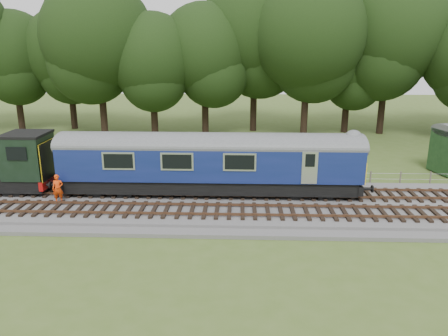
{
  "coord_description": "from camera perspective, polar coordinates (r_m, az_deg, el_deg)",
  "views": [
    {
      "loc": [
        -0.88,
        -24.09,
        9.29
      ],
      "look_at": [
        -1.83,
        1.4,
        2.0
      ],
      "focal_mm": 35.0,
      "sensor_mm": 36.0,
      "label": 1
    }
  ],
  "objects": [
    {
      "name": "track_south",
      "position": [
        24.19,
        4.09,
        -5.61
      ],
      "size": [
        67.2,
        2.4,
        0.21
      ],
      "color": "black",
      "rests_on": "ballast"
    },
    {
      "name": "track_north",
      "position": [
        27.0,
        3.89,
        -3.28
      ],
      "size": [
        67.2,
        2.4,
        0.21
      ],
      "color": "black",
      "rests_on": "ballast"
    },
    {
      "name": "fence",
      "position": [
        30.07,
        3.7,
        -2.08
      ],
      "size": [
        64.0,
        0.12,
        1.0
      ],
      "primitive_type": null,
      "color": "#6B6054",
      "rests_on": "ground"
    },
    {
      "name": "worker",
      "position": [
        27.07,
        -20.88,
        -2.54
      ],
      "size": [
        0.7,
        0.55,
        1.69
      ],
      "primitive_type": "imported",
      "rotation": [
        0.0,
        0.0,
        0.26
      ],
      "color": "#EB3F0C",
      "rests_on": "ballast"
    },
    {
      "name": "ground",
      "position": [
        25.83,
        3.96,
        -5.17
      ],
      "size": [
        120.0,
        120.0,
        0.0
      ],
      "primitive_type": "plane",
      "color": "#465D22",
      "rests_on": "ground"
    },
    {
      "name": "tree_line",
      "position": [
        47.02,
        3.17,
        4.53
      ],
      "size": [
        70.0,
        8.0,
        18.0
      ],
      "primitive_type": null,
      "color": "black",
      "rests_on": "ground"
    },
    {
      "name": "ballast",
      "position": [
        25.77,
        3.96,
        -4.8
      ],
      "size": [
        70.0,
        7.0,
        0.35
      ],
      "primitive_type": "cube",
      "color": "#4C4C4F",
      "rests_on": "ground"
    },
    {
      "name": "dmu_railcar",
      "position": [
        26.41,
        -1.83,
        1.28
      ],
      "size": [
        18.05,
        2.86,
        3.88
      ],
      "color": "black",
      "rests_on": "ground"
    }
  ]
}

